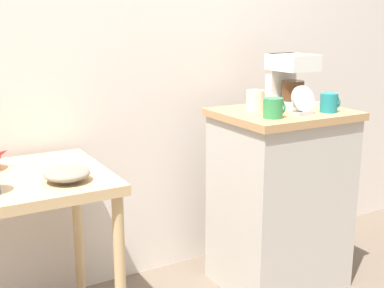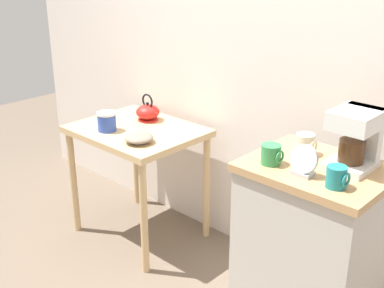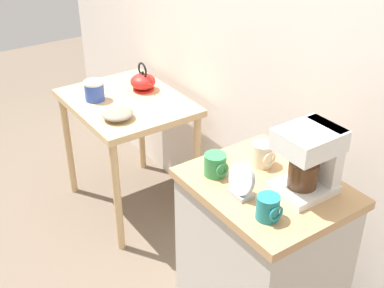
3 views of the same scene
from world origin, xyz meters
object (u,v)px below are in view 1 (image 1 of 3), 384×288
(mug_dark_teal, at_px, (329,103))
(mug_tall_green, at_px, (273,108))
(coffee_maker, at_px, (289,78))
(table_clock, at_px, (303,102))
(mug_small_cream, at_px, (256,100))
(bowl_stoneware, at_px, (67,174))

(mug_dark_teal, bearing_deg, mug_tall_green, 177.36)
(coffee_maker, bearing_deg, mug_tall_green, -140.74)
(mug_dark_teal, bearing_deg, table_clock, 176.83)
(mug_tall_green, distance_m, table_clock, 0.17)
(coffee_maker, height_order, mug_small_cream, coffee_maker)
(bowl_stoneware, bearing_deg, mug_tall_green, -2.23)
(mug_small_cream, height_order, mug_dark_teal, mug_small_cream)
(bowl_stoneware, relative_size, table_clock, 1.26)
(mug_tall_green, height_order, mug_small_cream, mug_small_cream)
(mug_tall_green, relative_size, mug_dark_teal, 1.06)
(bowl_stoneware, height_order, mug_small_cream, mug_small_cream)
(bowl_stoneware, height_order, table_clock, table_clock)
(coffee_maker, distance_m, mug_small_cream, 0.24)
(bowl_stoneware, bearing_deg, coffee_maker, 8.91)
(mug_small_cream, bearing_deg, mug_dark_teal, -38.11)
(mug_small_cream, relative_size, table_clock, 0.72)
(coffee_maker, xyz_separation_m, table_clock, (-0.11, -0.23, -0.08))
(coffee_maker, xyz_separation_m, mug_tall_green, (-0.27, -0.22, -0.10))
(bowl_stoneware, bearing_deg, mug_dark_teal, -2.34)
(mug_tall_green, bearing_deg, bowl_stoneware, 177.77)
(bowl_stoneware, bearing_deg, mug_small_cream, 9.43)
(mug_small_cream, relative_size, mug_dark_teal, 1.08)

